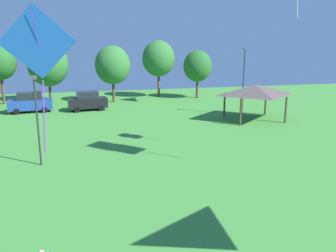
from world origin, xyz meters
name	(u,v)px	position (x,y,z in m)	size (l,w,h in m)	color
kite_flying_2	(47,40)	(-6.70, 30.01, 8.02)	(0.46, 1.39, 1.36)	yellow
kite_flying_6	(38,46)	(-5.94, 17.40, 7.79)	(2.86, 0.83, 5.73)	blue
parked_car_second_from_left	(30,102)	(-10.38, 44.84, 1.13)	(4.88, 2.34, 2.27)	#234299
parked_car_third_from_left	(88,101)	(-4.07, 44.51, 1.10)	(4.55, 2.41, 2.22)	black
park_pavilion	(255,90)	(12.41, 35.62, 3.08)	(6.20, 5.25, 3.60)	brown
light_post_0	(37,116)	(-7.37, 26.38, 3.33)	(0.36, 0.20, 5.86)	#2D2D33
light_post_1	(243,78)	(12.14, 37.83, 4.00)	(0.36, 0.20, 7.19)	#2D2D33
treeline_tree_1	(0,62)	(-14.41, 51.20, 5.22)	(3.98, 3.98, 7.44)	brown
treeline_tree_2	(48,64)	(-8.78, 51.84, 4.85)	(5.17, 5.17, 7.70)	brown
treeline_tree_3	(113,65)	(-0.65, 49.58, 4.79)	(4.51, 4.51, 7.28)	brown
treeline_tree_4	(159,59)	(5.97, 52.32, 5.39)	(4.53, 4.53, 7.90)	brown
treeline_tree_5	(198,66)	(11.00, 50.14, 4.41)	(3.90, 3.90, 6.58)	brown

